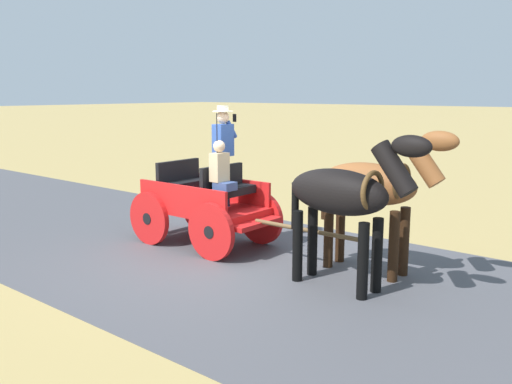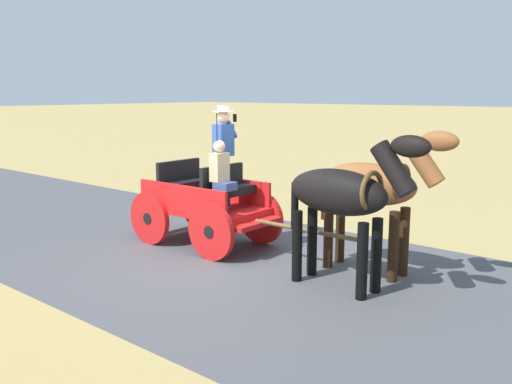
{
  "view_description": "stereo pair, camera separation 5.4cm",
  "coord_description": "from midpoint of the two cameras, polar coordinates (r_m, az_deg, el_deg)",
  "views": [
    {
      "loc": [
        6.41,
        6.04,
        2.74
      ],
      "look_at": [
        -0.5,
        0.36,
        1.1
      ],
      "focal_mm": 38.6,
      "sensor_mm": 36.0,
      "label": 1
    },
    {
      "loc": [
        6.38,
        6.08,
        2.74
      ],
      "look_at": [
        -0.5,
        0.36,
        1.1
      ],
      "focal_mm": 38.6,
      "sensor_mm": 36.0,
      "label": 2
    }
  ],
  "objects": [
    {
      "name": "road_surface",
      "position": [
        9.22,
        -3.59,
        -6.89
      ],
      "size": [
        5.79,
        160.0,
        0.01
      ],
      "primitive_type": "cube",
      "color": "#4C4C51",
      "rests_on": "ground"
    },
    {
      "name": "horse_off_side",
      "position": [
        7.64,
        9.3,
        -0.43
      ],
      "size": [
        0.63,
        2.13,
        2.21
      ],
      "color": "black",
      "rests_on": "ground"
    },
    {
      "name": "ground_plane",
      "position": [
        9.22,
        -3.59,
        -6.91
      ],
      "size": [
        200.0,
        200.0,
        0.0
      ],
      "primitive_type": "plane",
      "color": "tan"
    },
    {
      "name": "horse_near_side",
      "position": [
        8.4,
        12.31,
        0.44
      ],
      "size": [
        0.58,
        2.13,
        2.21
      ],
      "color": "brown",
      "rests_on": "ground"
    },
    {
      "name": "horse_drawn_carriage",
      "position": [
        9.89,
        -4.81,
        -0.87
      ],
      "size": [
        1.43,
        4.5,
        2.5
      ],
      "color": "red",
      "rests_on": "ground"
    }
  ]
}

